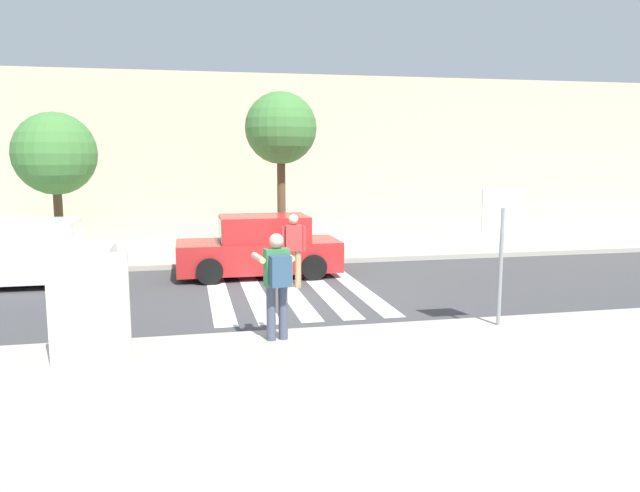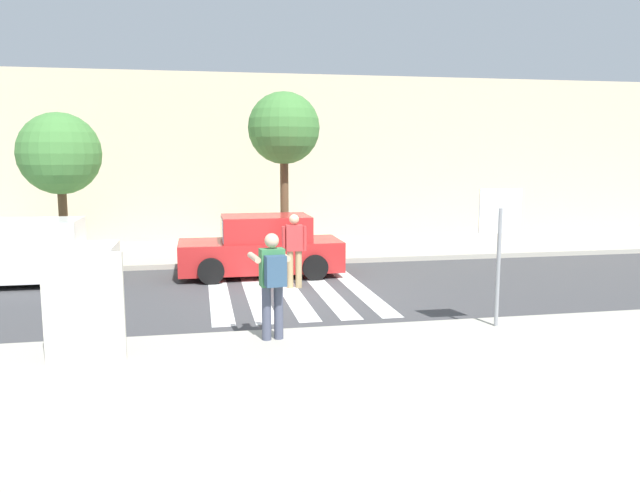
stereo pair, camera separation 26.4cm
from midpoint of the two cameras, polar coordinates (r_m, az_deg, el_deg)
name	(u,v)px [view 1 (the left image)]	position (r m, az deg, el deg)	size (l,w,h in m)	color
ground_plane	(292,294)	(13.96, -3.13, -4.43)	(120.00, 120.00, 0.00)	#424244
sidewalk_near	(373,396)	(8.14, 3.94, -13.49)	(60.00, 6.00, 0.14)	#B2AD9E
sidewalk_far	(260,251)	(19.80, -5.87, -0.43)	(60.00, 4.80, 0.14)	#B2AD9E
building_facade_far	(246,159)	(23.94, -7.14, 7.93)	(56.00, 4.00, 5.84)	beige
crosswalk_stripe_0	(219,295)	(14.01, -9.76, -4.48)	(0.44, 5.20, 0.01)	silver
crosswalk_stripe_1	(255,294)	(14.06, -6.49, -4.37)	(0.44, 5.20, 0.01)	silver
crosswalk_stripe_2	(290,292)	(14.16, -3.26, -4.24)	(0.44, 5.20, 0.01)	silver
crosswalk_stripe_3	(325,291)	(14.30, -0.08, -4.09)	(0.44, 5.20, 0.01)	silver
crosswalk_stripe_4	(359,289)	(14.48, 3.02, -3.94)	(0.44, 5.20, 0.01)	silver
stop_sign	(502,227)	(11.07, 15.64, 1.73)	(0.76, 0.08, 2.38)	gray
photographer_with_backpack	(277,277)	(9.92, -4.70, -2.86)	(0.65, 0.89, 1.72)	#474C60
pedestrian_crossing	(294,247)	(14.44, -2.95, -0.06)	(0.58, 0.26, 1.72)	tan
parked_car_white	(25,255)	(16.40, -25.79, -0.76)	(4.10, 1.92, 1.55)	white
parked_car_red	(260,248)	(16.02, -5.98, -0.16)	(4.10, 1.92, 1.55)	red
street_tree_west	(55,154)	(18.44, -23.46, 7.70)	(2.22, 2.22, 4.08)	brown
street_tree_center	(281,130)	(17.97, -4.03, 10.58)	(2.04, 2.04, 4.71)	brown
advertising_board	(89,309)	(9.42, -21.10, -5.43)	(1.10, 0.11, 1.60)	beige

